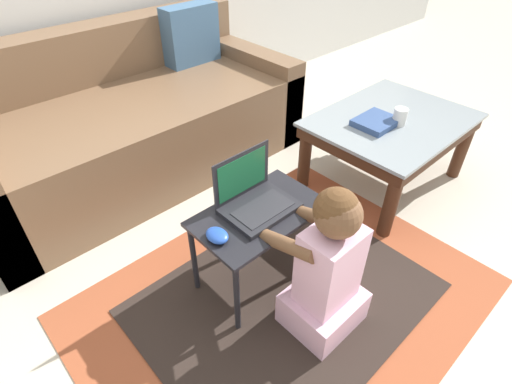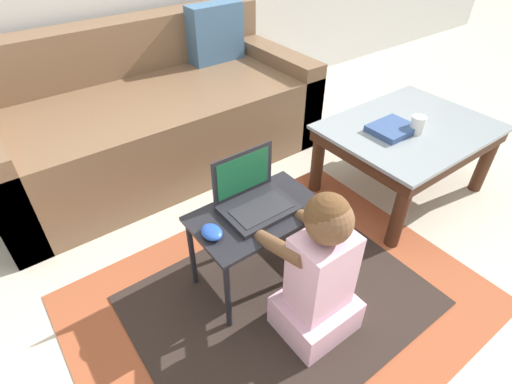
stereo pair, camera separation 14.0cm
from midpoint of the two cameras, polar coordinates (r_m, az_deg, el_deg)
name	(u,v)px [view 1 (the left image)]	position (r m, az deg, el deg)	size (l,w,h in m)	color
ground_plane	(288,286)	(1.85, 2.40, -13.38)	(16.00, 16.00, 0.00)	beige
area_rug	(286,298)	(1.81, 1.96, -15.00)	(1.67, 1.28, 0.01)	#9E4C2D
couch	(134,122)	(2.57, -18.57, 9.41)	(1.92, 0.94, 0.84)	brown
coffee_table	(390,129)	(2.34, 17.04, 8.53)	(0.88, 0.67, 0.42)	gray
laptop_desk	(259,222)	(1.64, -2.00, -4.44)	(0.54, 0.33, 0.39)	black
laptop	(255,200)	(1.61, -2.57, -1.22)	(0.29, 0.22, 0.23)	#232328
computer_mouse	(217,235)	(1.50, -8.26, -6.25)	(0.07, 0.10, 0.03)	#234CB2
person_seated	(327,269)	(1.52, 7.52, -10.98)	(0.29, 0.38, 0.68)	#E5B2CC
cup_on_table	(400,117)	(2.24, 18.20, 10.16)	(0.07, 0.07, 0.09)	white
book_on_table	(376,122)	(2.21, 15.05, 9.60)	(0.23, 0.18, 0.03)	#334C7F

